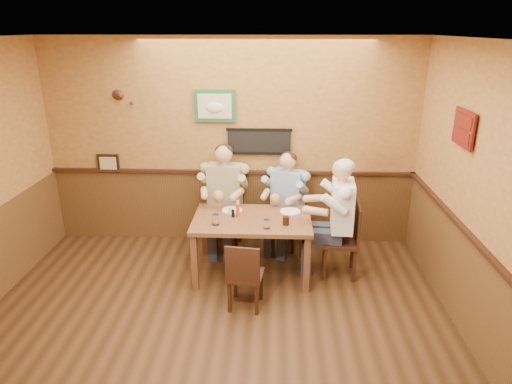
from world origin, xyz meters
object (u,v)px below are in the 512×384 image
(water_glass_left, at_px, (216,219))
(cola_tumbler, at_px, (286,221))
(water_glass_mid, at_px, (267,224))
(diner_white_elder, at_px, (341,225))
(dining_table, at_px, (252,225))
(salt_shaker, at_px, (230,211))
(chair_near_side, at_px, (246,274))
(diner_blue_polo, at_px, (287,206))
(hot_sauce_bottle, at_px, (238,210))
(chair_back_right, at_px, (287,218))
(chair_right_end, at_px, (340,240))
(chair_back_left, at_px, (226,216))
(diner_tan_shirt, at_px, (225,203))
(pepper_shaker, at_px, (233,213))

(water_glass_left, bearing_deg, cola_tumbler, 2.33)
(water_glass_mid, bearing_deg, diner_white_elder, 20.82)
(dining_table, bearing_deg, salt_shaker, 161.09)
(chair_near_side, relative_size, salt_shaker, 7.97)
(diner_blue_polo, relative_size, hot_sauce_bottle, 6.57)
(chair_back_right, relative_size, chair_right_end, 0.92)
(chair_back_left, distance_m, water_glass_mid, 1.22)
(dining_table, xyz_separation_m, diner_tan_shirt, (-0.40, 0.72, 0.00))
(water_glass_mid, height_order, salt_shaker, water_glass_mid)
(diner_blue_polo, xyz_separation_m, hot_sauce_bottle, (-0.62, -0.74, 0.23))
(pepper_shaker, bearing_deg, hot_sauce_bottle, 7.72)
(dining_table, bearing_deg, diner_white_elder, 2.57)
(chair_back_right, xyz_separation_m, salt_shaker, (-0.72, -0.68, 0.37))
(chair_right_end, relative_size, diner_white_elder, 0.70)
(chair_near_side, distance_m, water_glass_mid, 0.61)
(chair_back_right, relative_size, water_glass_mid, 7.92)
(pepper_shaker, bearing_deg, cola_tumbler, -17.61)
(chair_right_end, height_order, water_glass_left, chair_right_end)
(chair_back_right, bearing_deg, chair_near_side, -83.71)
(water_glass_left, xyz_separation_m, water_glass_mid, (0.59, -0.08, -0.01))
(chair_near_side, relative_size, diner_tan_shirt, 0.60)
(chair_back_left, bearing_deg, diner_white_elder, -20.44)
(chair_back_right, relative_size, diner_blue_polo, 0.70)
(diner_blue_polo, relative_size, water_glass_mid, 11.31)
(chair_back_right, xyz_separation_m, water_glass_mid, (-0.26, -1.06, 0.38))
(dining_table, distance_m, water_glass_mid, 0.37)
(dining_table, bearing_deg, hot_sauce_bottle, 168.90)
(water_glass_mid, distance_m, cola_tumbler, 0.25)
(chair_right_end, bearing_deg, chair_back_left, -110.25)
(cola_tumbler, bearing_deg, chair_back_right, 87.31)
(pepper_shaker, bearing_deg, chair_right_end, 0.96)
(pepper_shaker, bearing_deg, chair_back_right, 47.89)
(dining_table, xyz_separation_m, cola_tumbler, (0.40, -0.17, 0.14))
(chair_near_side, bearing_deg, pepper_shaker, -67.41)
(diner_tan_shirt, xyz_separation_m, cola_tumbler, (0.80, -0.90, 0.14))
(chair_right_end, bearing_deg, water_glass_left, -75.77)
(chair_back_left, distance_m, diner_tan_shirt, 0.20)
(dining_table, distance_m, salt_shaker, 0.32)
(dining_table, height_order, chair_near_side, chair_near_side)
(water_glass_mid, relative_size, pepper_shaker, 1.17)
(water_glass_left, bearing_deg, pepper_shaker, 52.17)
(dining_table, bearing_deg, chair_near_side, -92.91)
(chair_back_left, relative_size, hot_sauce_bottle, 4.95)
(dining_table, bearing_deg, water_glass_mid, -58.12)
(diner_white_elder, distance_m, water_glass_left, 1.51)
(diner_white_elder, bearing_deg, diner_blue_polo, -134.59)
(diner_blue_polo, bearing_deg, chair_back_left, -152.54)
(chair_back_left, relative_size, water_glass_mid, 8.52)
(diner_white_elder, distance_m, hot_sauce_bottle, 1.25)
(diner_white_elder, height_order, salt_shaker, diner_white_elder)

